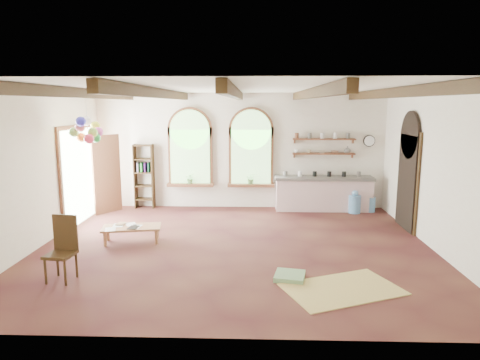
{
  "coord_description": "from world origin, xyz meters",
  "views": [
    {
      "loc": [
        0.38,
        -8.41,
        2.89
      ],
      "look_at": [
        0.08,
        0.6,
        1.29
      ],
      "focal_mm": 32.0,
      "sensor_mm": 36.0,
      "label": 1
    }
  ],
  "objects_px": {
    "coffee_table": "(132,228)",
    "balloon_cluster": "(87,131)",
    "kitchen_counter": "(323,193)",
    "side_chair": "(62,262)"
  },
  "relations": [
    {
      "from": "coffee_table",
      "to": "kitchen_counter",
      "type": "bearing_deg",
      "value": 33.4
    },
    {
      "from": "coffee_table",
      "to": "side_chair",
      "type": "bearing_deg",
      "value": -106.56
    },
    {
      "from": "kitchen_counter",
      "to": "side_chair",
      "type": "distance_m",
      "value": 7.12
    },
    {
      "from": "coffee_table",
      "to": "side_chair",
      "type": "height_order",
      "value": "side_chair"
    },
    {
      "from": "kitchen_counter",
      "to": "side_chair",
      "type": "relative_size",
      "value": 2.48
    },
    {
      "from": "coffee_table",
      "to": "side_chair",
      "type": "xyz_separation_m",
      "value": [
        -0.6,
        -2.01,
        0.01
      ]
    },
    {
      "from": "side_chair",
      "to": "balloon_cluster",
      "type": "distance_m",
      "value": 3.3
    },
    {
      "from": "kitchen_counter",
      "to": "side_chair",
      "type": "height_order",
      "value": "side_chair"
    },
    {
      "from": "coffee_table",
      "to": "side_chair",
      "type": "distance_m",
      "value": 2.09
    },
    {
      "from": "coffee_table",
      "to": "balloon_cluster",
      "type": "bearing_deg",
      "value": 151.35
    }
  ]
}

